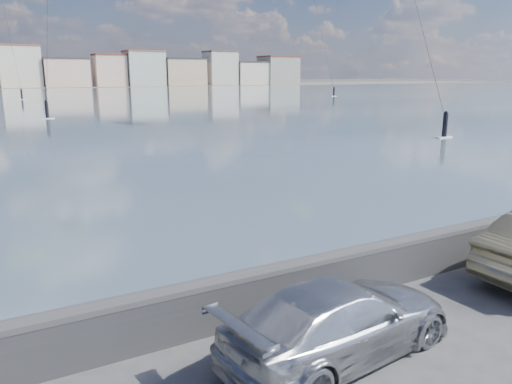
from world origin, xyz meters
TOP-DOWN VIEW (x-y plane):
  - bay_water at (0.00, 91.50)m, footprint 500.00×177.00m
  - seawall at (0.00, 2.70)m, footprint 400.00×0.36m
  - car_silver at (0.90, 0.93)m, footprint 4.65×2.37m

SIDE VIEW (x-z plane):
  - bay_water at x=0.00m, z-range 0.01..0.01m
  - seawall at x=0.00m, z-range 0.04..1.12m
  - car_silver at x=0.90m, z-range 0.00..1.29m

